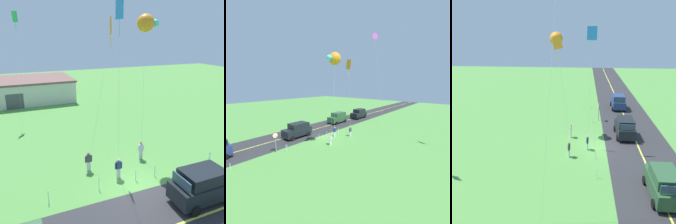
% 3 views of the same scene
% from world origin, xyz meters
% --- Properties ---
extents(ground_plane, '(120.00, 120.00, 0.10)m').
position_xyz_m(ground_plane, '(0.00, 0.00, -0.05)').
color(ground_plane, '#549342').
extents(car_suv_foreground, '(4.40, 2.12, 2.24)m').
position_xyz_m(car_suv_foreground, '(3.06, -2.90, 1.15)').
color(car_suv_foreground, black).
rests_on(car_suv_foreground, ground).
extents(person_adult_near, '(0.58, 0.22, 1.60)m').
position_xyz_m(person_adult_near, '(-2.53, 3.25, 0.86)').
color(person_adult_near, silver).
rests_on(person_adult_near, ground).
extents(person_adult_companion, '(0.58, 0.22, 1.60)m').
position_xyz_m(person_adult_companion, '(-0.81, 1.46, 0.86)').
color(person_adult_companion, silver).
rests_on(person_adult_companion, ground).
extents(person_child_watcher, '(0.58, 0.22, 1.60)m').
position_xyz_m(person_child_watcher, '(2.13, 3.35, 0.86)').
color(person_child_watcher, silver).
rests_on(person_child_watcher, ground).
extents(kite_red_low, '(2.59, 1.89, 11.42)m').
position_xyz_m(kite_red_low, '(-0.17, 4.56, 10.52)').
color(kite_red_low, silver).
rests_on(kite_red_low, ground).
extents(kite_blue_mid, '(0.15, 0.91, 12.20)m').
position_xyz_m(kite_blue_mid, '(-0.90, 1.36, 11.34)').
color(kite_blue_mid, silver).
rests_on(kite_blue_mid, ground).
extents(kite_yellow_high, '(2.18, 2.42, 11.73)m').
position_xyz_m(kite_yellow_high, '(3.17, 5.06, 11.03)').
color(kite_yellow_high, silver).
rests_on(kite_yellow_high, ground).
extents(kite_pink_drift, '(0.90, 0.80, 12.78)m').
position_xyz_m(kite_pink_drift, '(-6.08, 18.71, 11.88)').
color(kite_pink_drift, silver).
rests_on(kite_pink_drift, ground).
extents(warehouse_distant, '(18.36, 10.20, 3.50)m').
position_xyz_m(warehouse_distant, '(-7.19, 28.17, 1.75)').
color(warehouse_distant, beige).
rests_on(warehouse_distant, ground).
extents(fence_post_0, '(0.05, 0.05, 0.90)m').
position_xyz_m(fence_post_0, '(-5.99, 0.70, 0.45)').
color(fence_post_0, silver).
rests_on(fence_post_0, ground).
extents(fence_post_1, '(0.05, 0.05, 0.90)m').
position_xyz_m(fence_post_1, '(-2.62, 0.70, 0.45)').
color(fence_post_1, silver).
rests_on(fence_post_1, ground).
extents(fence_post_2, '(0.05, 0.05, 0.90)m').
position_xyz_m(fence_post_2, '(0.21, 0.70, 0.45)').
color(fence_post_2, silver).
rests_on(fence_post_2, ground).
extents(fence_post_3, '(0.05, 0.05, 0.90)m').
position_xyz_m(fence_post_3, '(1.82, 0.70, 0.45)').
color(fence_post_3, silver).
rests_on(fence_post_3, ground).
extents(fence_post_4, '(0.05, 0.05, 0.90)m').
position_xyz_m(fence_post_4, '(7.09, 0.70, 0.45)').
color(fence_post_4, silver).
rests_on(fence_post_4, ground).
extents(fence_post_5, '(0.05, 0.05, 0.90)m').
position_xyz_m(fence_post_5, '(7.24, 0.70, 0.45)').
color(fence_post_5, silver).
rests_on(fence_post_5, ground).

